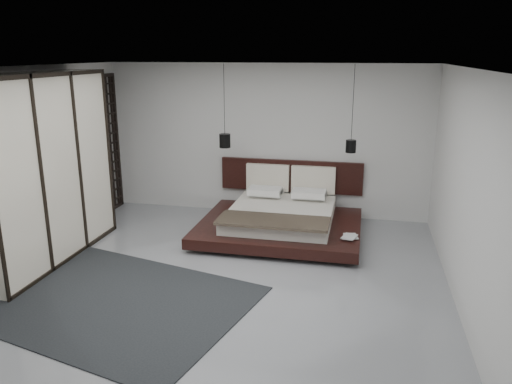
% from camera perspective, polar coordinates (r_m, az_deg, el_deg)
% --- Properties ---
extents(floor, '(6.00, 6.00, 0.00)m').
position_cam_1_polar(floor, '(6.94, -3.87, -9.76)').
color(floor, gray).
rests_on(floor, ground).
extents(ceiling, '(6.00, 6.00, 0.00)m').
position_cam_1_polar(ceiling, '(6.28, -4.36, 14.00)').
color(ceiling, white).
rests_on(ceiling, wall_back).
extents(wall_back, '(6.00, 0.00, 6.00)m').
position_cam_1_polar(wall_back, '(9.32, 1.11, 5.93)').
color(wall_back, silver).
rests_on(wall_back, floor).
extents(wall_front, '(6.00, 0.00, 6.00)m').
position_cam_1_polar(wall_front, '(3.84, -16.93, -9.32)').
color(wall_front, silver).
rests_on(wall_front, floor).
extents(wall_left, '(0.00, 6.00, 6.00)m').
position_cam_1_polar(wall_left, '(7.85, -25.64, 2.51)').
color(wall_left, silver).
rests_on(wall_left, floor).
extents(wall_right, '(0.00, 6.00, 6.00)m').
position_cam_1_polar(wall_right, '(6.33, 22.94, -0.03)').
color(wall_right, silver).
rests_on(wall_right, floor).
extents(lattice_screen, '(0.05, 0.90, 2.60)m').
position_cam_1_polar(lattice_screen, '(9.84, -16.71, 5.20)').
color(lattice_screen, black).
rests_on(lattice_screen, floor).
extents(bed, '(2.65, 2.34, 1.05)m').
position_cam_1_polar(bed, '(8.47, 2.91, -2.92)').
color(bed, black).
rests_on(bed, floor).
extents(book_lower, '(0.25, 0.30, 0.02)m').
position_cam_1_polar(book_lower, '(7.78, 10.07, -5.04)').
color(book_lower, '#99724C').
rests_on(book_lower, bed).
extents(book_upper, '(0.26, 0.31, 0.02)m').
position_cam_1_polar(book_upper, '(7.75, 9.92, -4.95)').
color(book_upper, '#99724C').
rests_on(book_upper, book_lower).
extents(pendant_left, '(0.20, 0.20, 1.44)m').
position_cam_1_polar(pendant_left, '(8.79, -3.58, 5.88)').
color(pendant_left, black).
rests_on(pendant_left, ceiling).
extents(pendant_right, '(0.17, 0.17, 1.43)m').
position_cam_1_polar(pendant_right, '(8.47, 10.79, 5.20)').
color(pendant_right, black).
rests_on(pendant_right, ceiling).
extents(wardrobe, '(0.65, 2.77, 2.72)m').
position_cam_1_polar(wardrobe, '(7.77, -23.30, 2.36)').
color(wardrobe, silver).
rests_on(wardrobe, floor).
extents(rug, '(3.86, 3.16, 0.01)m').
position_cam_1_polar(rug, '(6.61, -16.44, -11.74)').
color(rug, black).
rests_on(rug, floor).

